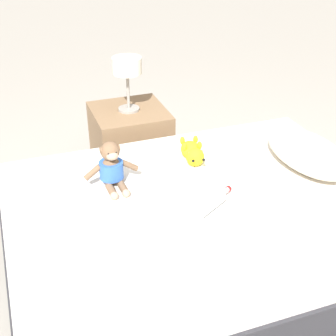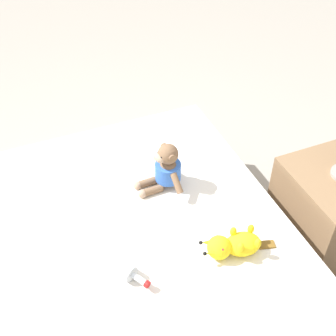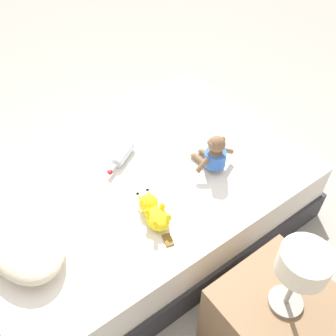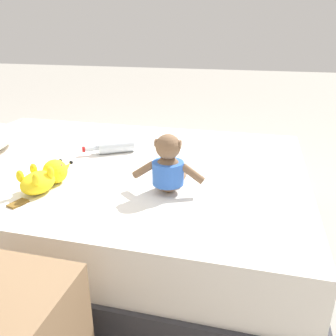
# 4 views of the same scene
# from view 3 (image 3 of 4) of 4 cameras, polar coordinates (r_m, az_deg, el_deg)

# --- Properties ---
(ground_plane) EXTENTS (16.00, 16.00, 0.00)m
(ground_plane) POSITION_cam_3_polar(r_m,az_deg,el_deg) (2.41, -4.42, -7.68)
(ground_plane) COLOR #9E998E
(bed) EXTENTS (1.36, 1.90, 0.43)m
(bed) POSITION_cam_3_polar(r_m,az_deg,el_deg) (2.25, -4.71, -4.37)
(bed) COLOR #2D2D33
(bed) RESTS_ON ground_plane
(pillow) EXTENTS (0.60, 0.35, 0.13)m
(pillow) POSITION_cam_3_polar(r_m,az_deg,el_deg) (1.85, -21.98, -9.51)
(pillow) COLOR beige
(pillow) RESTS_ON bed
(plush_monkey) EXTENTS (0.23, 0.29, 0.24)m
(plush_monkey) POSITION_cam_3_polar(r_m,az_deg,el_deg) (2.05, 7.21, 1.99)
(plush_monkey) COLOR brown
(plush_monkey) RESTS_ON bed
(plush_yellow_creature) EXTENTS (0.33, 0.14, 0.10)m
(plush_yellow_creature) POSITION_cam_3_polar(r_m,az_deg,el_deg) (1.82, -2.26, -6.87)
(plush_yellow_creature) COLOR yellow
(plush_yellow_creature) RESTS_ON bed
(glass_bottle) EXTENTS (0.18, 0.25, 0.07)m
(glass_bottle) POSITION_cam_3_polar(r_m,az_deg,el_deg) (2.15, -7.03, 2.12)
(glass_bottle) COLOR silver
(glass_bottle) RESTS_ON bed
(nightstand) EXTENTS (0.48, 0.48, 0.47)m
(nightstand) POSITION_cam_3_polar(r_m,az_deg,el_deg) (1.85, 16.16, -22.68)
(nightstand) COLOR #846647
(nightstand) RESTS_ON ground_plane
(bedside_lamp) EXTENTS (0.19, 0.19, 0.35)m
(bedside_lamp) POSITION_cam_3_polar(r_m,az_deg,el_deg) (1.41, 20.34, -14.28)
(bedside_lamp) COLOR gray
(bedside_lamp) RESTS_ON nightstand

